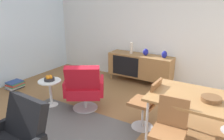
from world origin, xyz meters
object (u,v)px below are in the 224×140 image
at_px(dining_chair_front_left, 169,130).
at_px(side_table_round, 50,90).
at_px(vase_sculptural_dark, 164,54).
at_px(magazine_stack, 15,85).
at_px(vase_ceramic_small, 131,48).
at_px(dining_table, 209,102).
at_px(fruit_bowl, 49,78).
at_px(vase_cobalt, 146,52).
at_px(wooden_bowl_on_table, 211,99).
at_px(sideboard, 140,66).
at_px(dining_chair_near_window, 147,102).
at_px(lounge_chair_red, 84,87).

height_order(dining_chair_front_left, side_table_round, dining_chair_front_left).
bearing_deg(vase_sculptural_dark, magazine_stack, -147.58).
distance_m(vase_sculptural_dark, vase_ceramic_small, 0.85).
xyz_separation_m(dining_table, fruit_bowl, (-2.82, -0.22, -0.13)).
relative_size(vase_ceramic_small, magazine_stack, 0.72).
relative_size(vase_cobalt, wooden_bowl_on_table, 0.64).
relative_size(sideboard, dining_chair_near_window, 1.87).
distance_m(dining_table, magazine_stack, 4.24).
bearing_deg(dining_chair_near_window, sideboard, 117.34).
bearing_deg(vase_sculptural_dark, dining_chair_near_window, -79.19).
xyz_separation_m(vase_sculptural_dark, fruit_bowl, (-1.58, -2.04, -0.24)).
bearing_deg(fruit_bowl, vase_cobalt, 61.25).
height_order(vase_sculptural_dark, magazine_stack, vase_sculptural_dark).
height_order(vase_ceramic_small, dining_table, vase_ceramic_small).
xyz_separation_m(vase_sculptural_dark, vase_ceramic_small, (-0.85, 0.00, 0.06)).
distance_m(vase_ceramic_small, dining_chair_near_window, 2.21).
height_order(wooden_bowl_on_table, lounge_chair_red, lounge_chair_red).
height_order(vase_ceramic_small, magazine_stack, vase_ceramic_small).
relative_size(lounge_chair_red, magazine_stack, 2.42).
height_order(vase_cobalt, side_table_round, vase_cobalt).
xyz_separation_m(wooden_bowl_on_table, dining_chair_near_window, (-0.91, 0.04, -0.30)).
xyz_separation_m(sideboard, dining_chair_front_left, (1.48, -2.38, 0.03)).
distance_m(vase_ceramic_small, dining_table, 2.77).
height_order(vase_cobalt, wooden_bowl_on_table, vase_cobalt).
bearing_deg(fruit_bowl, lounge_chair_red, 15.37).
height_order(vase_ceramic_small, side_table_round, vase_ceramic_small).
bearing_deg(dining_chair_near_window, magazine_stack, -179.03).
height_order(sideboard, dining_table, dining_table).
bearing_deg(wooden_bowl_on_table, vase_sculptural_dark, 123.99).
relative_size(vase_cobalt, lounge_chair_red, 0.18).
bearing_deg(dining_chair_front_left, wooden_bowl_on_table, 54.49).
relative_size(dining_chair_front_left, magazine_stack, 2.18).
relative_size(sideboard, lounge_chair_red, 1.69).
height_order(dining_table, dining_chair_near_window, dining_chair_near_window).
bearing_deg(side_table_round, sideboard, 64.14).
bearing_deg(sideboard, dining_table, -44.83).
bearing_deg(magazine_stack, dining_chair_front_left, -7.44).
height_order(vase_sculptural_dark, side_table_round, vase_sculptural_dark).
bearing_deg(vase_sculptural_dark, dining_table, -55.82).
height_order(wooden_bowl_on_table, dining_chair_front_left, dining_chair_front_left).
xyz_separation_m(vase_cobalt, lounge_chair_red, (-0.43, -1.85, -0.34)).
distance_m(sideboard, vase_sculptural_dark, 0.70).
relative_size(vase_cobalt, magazine_stack, 0.43).
xyz_separation_m(vase_ceramic_small, dining_chair_near_window, (1.20, -1.82, -0.39)).
bearing_deg(fruit_bowl, dining_chair_front_left, -7.81).
xyz_separation_m(vase_ceramic_small, side_table_round, (-0.73, -2.04, -0.54)).
xyz_separation_m(vase_cobalt, side_table_round, (-1.12, -2.04, -0.48)).
relative_size(dining_chair_near_window, magazine_stack, 2.18).
height_order(dining_table, lounge_chair_red, lounge_chair_red).
xyz_separation_m(wooden_bowl_on_table, lounge_chair_red, (-2.14, 0.01, -0.30)).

